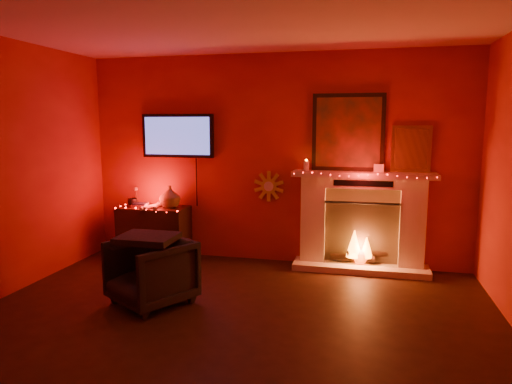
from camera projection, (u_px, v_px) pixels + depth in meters
room at (210, 184)px, 3.52m from camera, size 5.00×5.00×5.00m
fireplace at (361, 212)px, 5.65m from camera, size 1.72×0.40×2.18m
tv at (178, 136)px, 6.13m from camera, size 1.00×0.07×1.24m
sunburst_clock at (269, 186)px, 5.97m from camera, size 0.40×0.03×0.40m
console_table at (155, 229)px, 6.20m from camera, size 0.92×0.53×0.99m
armchair at (151, 272)px, 4.60m from camera, size 0.99×1.00×0.67m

